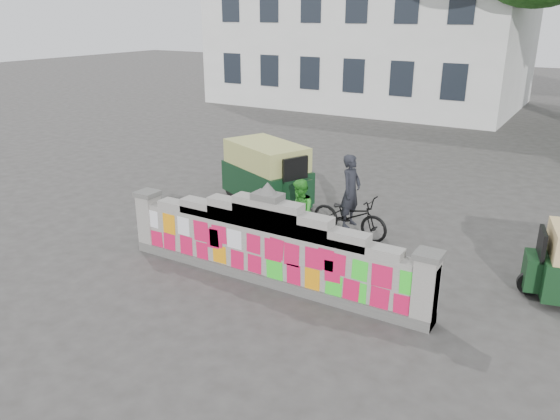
{
  "coord_description": "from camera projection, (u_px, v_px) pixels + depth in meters",
  "views": [
    {
      "loc": [
        5.05,
        -7.95,
        4.9
      ],
      "look_at": [
        -0.34,
        1.0,
        1.1
      ],
      "focal_mm": 35.0,
      "sensor_mm": 36.0,
      "label": 1
    }
  ],
  "objects": [
    {
      "name": "parapet_wall",
      "position": [
        268.0,
        246.0,
        10.26
      ],
      "size": [
        6.48,
        0.44,
        2.01
      ],
      "color": "#4C4C49",
      "rests_on": "ground"
    },
    {
      "name": "pedestrian",
      "position": [
        300.0,
        213.0,
        11.93
      ],
      "size": [
        0.88,
        0.93,
        1.51
      ],
      "primitive_type": "imported",
      "rotation": [
        0.0,
        0.0,
        -1.0
      ],
      "color": "green",
      "rests_on": "ground"
    },
    {
      "name": "ground",
      "position": [
        268.0,
        282.0,
        10.53
      ],
      "size": [
        100.0,
        100.0,
        0.0
      ],
      "primitive_type": "plane",
      "color": "#383533",
      "rests_on": "ground"
    },
    {
      "name": "building",
      "position": [
        372.0,
        29.0,
        30.25
      ],
      "size": [
        16.0,
        10.0,
        8.9
      ],
      "color": "silver",
      "rests_on": "ground"
    },
    {
      "name": "cyclist_rider",
      "position": [
        350.0,
        202.0,
        12.4
      ],
      "size": [
        0.45,
        0.64,
        1.69
      ],
      "primitive_type": "imported",
      "rotation": [
        0.0,
        0.0,
        1.5
      ],
      "color": "black",
      "rests_on": "ground"
    },
    {
      "name": "rickshaw_left",
      "position": [
        268.0,
        172.0,
        14.65
      ],
      "size": [
        3.02,
        2.28,
        1.63
      ],
      "rotation": [
        0.0,
        0.0,
        -0.42
      ],
      "color": "black",
      "rests_on": "ground"
    },
    {
      "name": "cyclist_bike",
      "position": [
        350.0,
        216.0,
        12.52
      ],
      "size": [
        1.94,
        0.8,
        0.99
      ],
      "primitive_type": "imported",
      "rotation": [
        0.0,
        0.0,
        1.5
      ],
      "color": "black",
      "rests_on": "ground"
    }
  ]
}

